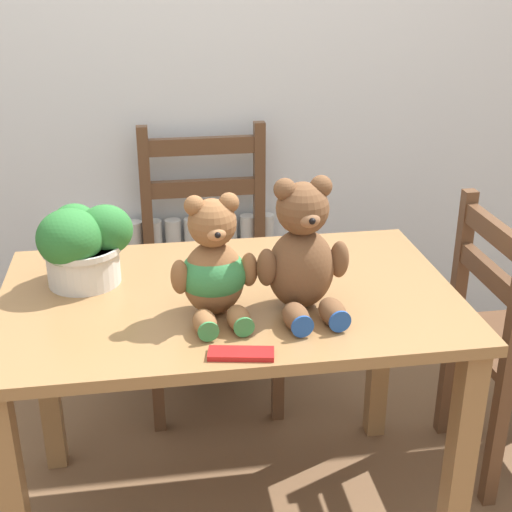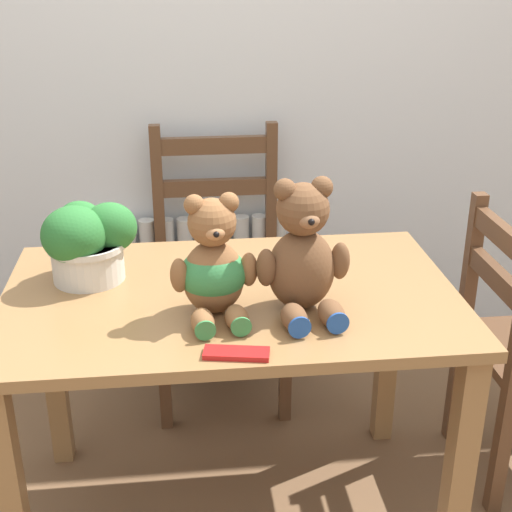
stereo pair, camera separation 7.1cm
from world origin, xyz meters
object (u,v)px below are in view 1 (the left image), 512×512
Objects in this scene: teddy_bear_right at (303,255)px; chocolate_bar at (241,354)px; wooden_chair_behind at (209,272)px; teddy_bear_left at (214,268)px; potted_plant at (82,244)px.

chocolate_bar is (-0.18, -0.20, -0.14)m from teddy_bear_right.
teddy_bear_left reaches higher than wooden_chair_behind.
wooden_chair_behind is 3.23× the size of teddy_bear_left.
teddy_bear_right is at bearing 100.84° from wooden_chair_behind.
potted_plant is (-0.38, -0.59, 0.37)m from wooden_chair_behind.
wooden_chair_behind is at bearing -99.41° from teddy_bear_left.
wooden_chair_behind is 0.90m from teddy_bear_left.
teddy_bear_right is 1.37× the size of potted_plant.
wooden_chair_behind is 1.05m from chocolate_bar.
teddy_bear_right is at bearing 48.46° from chocolate_bar.
teddy_bear_left is 0.39m from potted_plant.
teddy_bear_left is (-0.06, -0.81, 0.38)m from wooden_chair_behind.
potted_plant is (-0.32, 0.22, -0.01)m from teddy_bear_left.
chocolate_bar is (-0.02, -1.01, 0.27)m from wooden_chair_behind.
teddy_bear_right is at bearing 173.41° from teddy_bear_left.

